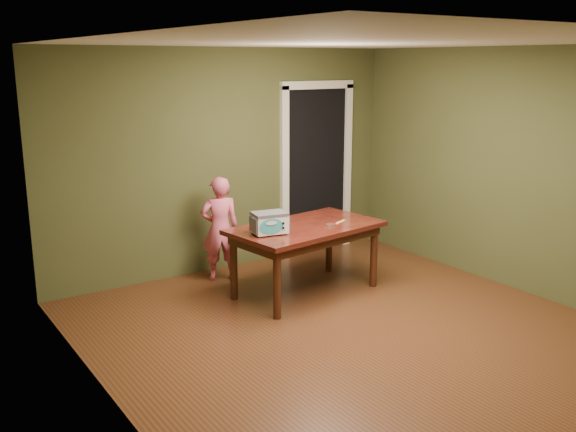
# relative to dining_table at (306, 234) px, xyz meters

# --- Properties ---
(floor) EXTENTS (5.00, 5.00, 0.00)m
(floor) POSITION_rel_dining_table_xyz_m (-0.25, -1.23, -0.65)
(floor) COLOR #573219
(floor) RESTS_ON ground
(room_shell) EXTENTS (4.52, 5.02, 2.61)m
(room_shell) POSITION_rel_dining_table_xyz_m (-0.25, -1.23, 1.06)
(room_shell) COLOR #444B28
(room_shell) RESTS_ON ground
(doorway) EXTENTS (1.10, 0.66, 2.25)m
(doorway) POSITION_rel_dining_table_xyz_m (1.05, 1.55, 0.41)
(doorway) COLOR black
(doorway) RESTS_ON ground
(dining_table) EXTENTS (1.70, 1.10, 0.75)m
(dining_table) POSITION_rel_dining_table_xyz_m (0.00, 0.00, 0.00)
(dining_table) COLOR #34100B
(dining_table) RESTS_ON floor
(toy_oven) EXTENTS (0.39, 0.30, 0.22)m
(toy_oven) POSITION_rel_dining_table_xyz_m (-0.50, -0.07, 0.22)
(toy_oven) COLOR #4C4F54
(toy_oven) RESTS_ON dining_table
(baking_pan) EXTENTS (0.10, 0.10, 0.02)m
(baking_pan) POSITION_rel_dining_table_xyz_m (0.20, -0.16, 0.11)
(baking_pan) COLOR silver
(baking_pan) RESTS_ON dining_table
(spatula) EXTENTS (0.17, 0.10, 0.01)m
(spatula) POSITION_rel_dining_table_xyz_m (0.39, -0.09, 0.10)
(spatula) COLOR #F3D369
(spatula) RESTS_ON dining_table
(child) EXTENTS (0.51, 0.42, 1.20)m
(child) POSITION_rel_dining_table_xyz_m (-0.56, 0.90, -0.05)
(child) COLOR #E15C7E
(child) RESTS_ON floor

